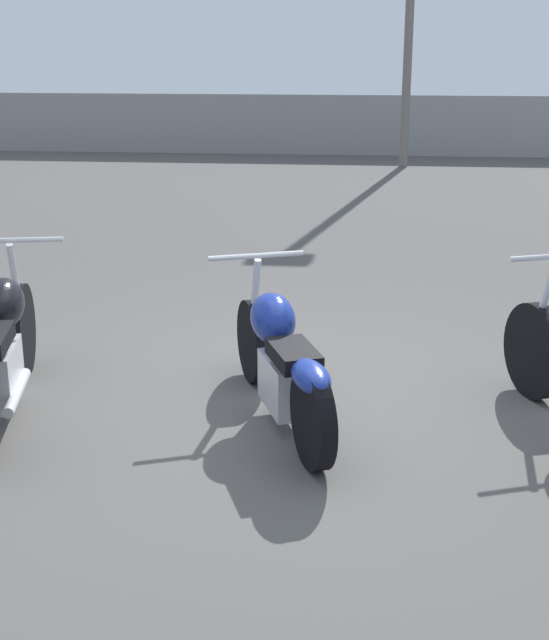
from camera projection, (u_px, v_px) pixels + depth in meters
name	position (u px, v px, depth m)	size (l,w,h in m)	color
ground_plane	(277.00, 405.00, 6.00)	(60.00, 60.00, 0.00)	#514F4C
fence_back	(339.00, 125.00, 18.36)	(40.00, 0.04, 1.22)	gray
motorcycle_slot_1	(0.00, 352.00, 5.70)	(0.78, 2.15, 1.04)	black
motorcycle_slot_2	(282.00, 361.00, 5.63)	(0.94, 1.90, 0.96)	black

